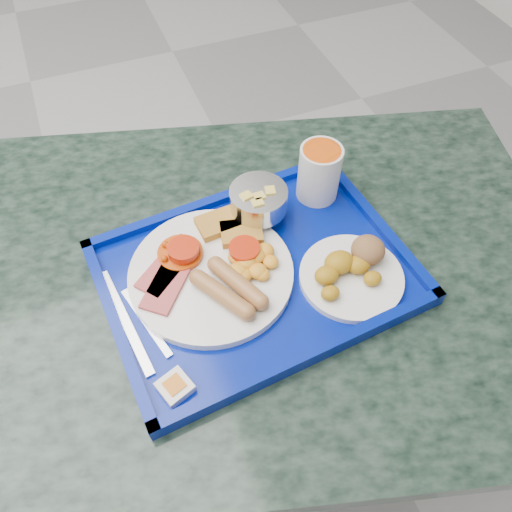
{
  "coord_description": "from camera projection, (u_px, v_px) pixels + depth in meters",
  "views": [
    {
      "loc": [
        0.88,
        -0.89,
        1.33
      ],
      "look_at": [
        1.05,
        -0.47,
        0.73
      ],
      "focal_mm": 35.0,
      "sensor_mm": 36.0,
      "label": 1
    }
  ],
  "objects": [
    {
      "name": "main_plate",
      "position": [
        216.0,
        269.0,
        0.77
      ],
      "size": [
        0.25,
        0.25,
        0.04
      ],
      "rotation": [
        0.0,
        0.0,
        0.37
      ],
      "color": "white",
      "rests_on": "tray"
    },
    {
      "name": "tray",
      "position": [
        256.0,
        274.0,
        0.78
      ],
      "size": [
        0.49,
        0.38,
        0.03
      ],
      "rotation": [
        0.0,
        0.0,
        0.08
      ],
      "color": "#03158A",
      "rests_on": "table"
    },
    {
      "name": "table",
      "position": [
        242.0,
        320.0,
        0.94
      ],
      "size": [
        1.24,
        0.99,
        0.68
      ],
      "rotation": [
        0.0,
        0.0,
        -0.28
      ],
      "color": "slate",
      "rests_on": "floor"
    },
    {
      "name": "knife",
      "position": [
        125.0,
        321.0,
        0.72
      ],
      "size": [
        0.04,
        0.19,
        0.0
      ],
      "primitive_type": "cube",
      "rotation": [
        0.0,
        0.0,
        0.14
      ],
      "color": "silver",
      "rests_on": "tray"
    },
    {
      "name": "spoon",
      "position": [
        147.0,
        285.0,
        0.76
      ],
      "size": [
        0.07,
        0.18,
        0.01
      ],
      "rotation": [
        0.0,
        0.0,
        0.26
      ],
      "color": "silver",
      "rests_on": "tray"
    },
    {
      "name": "bread_plate",
      "position": [
        352.0,
        269.0,
        0.76
      ],
      "size": [
        0.16,
        0.16,
        0.05
      ],
      "rotation": [
        0.0,
        0.0,
        0.32
      ],
      "color": "white",
      "rests_on": "tray"
    },
    {
      "name": "fruit_bowl",
      "position": [
        258.0,
        201.0,
        0.81
      ],
      "size": [
        0.1,
        0.1,
        0.07
      ],
      "color": "silver",
      "rests_on": "tray"
    },
    {
      "name": "juice_cup",
      "position": [
        319.0,
        171.0,
        0.84
      ],
      "size": [
        0.07,
        0.07,
        0.1
      ],
      "color": "silver",
      "rests_on": "tray"
    },
    {
      "name": "jam_packet",
      "position": [
        175.0,
        387.0,
        0.66
      ],
      "size": [
        0.05,
        0.05,
        0.02
      ],
      "rotation": [
        0.0,
        0.0,
        0.34
      ],
      "color": "white",
      "rests_on": "tray"
    }
  ]
}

